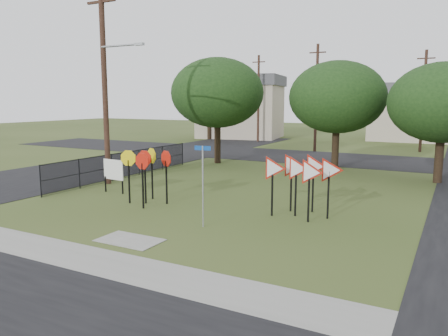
# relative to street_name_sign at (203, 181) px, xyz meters

# --- Properties ---
(ground) EXTENTS (140.00, 140.00, 0.00)m
(ground) POSITION_rel_street_name_sign_xyz_m (-1.24, 0.00, -1.63)
(ground) COLOR #33451A
(sidewalk) EXTENTS (30.00, 1.60, 0.02)m
(sidewalk) POSITION_rel_street_name_sign_xyz_m (-1.24, -4.20, -1.62)
(sidewalk) COLOR gray
(sidewalk) RESTS_ON ground
(planting_strip) EXTENTS (30.00, 0.80, 0.02)m
(planting_strip) POSITION_rel_street_name_sign_xyz_m (-1.24, -5.40, -1.62)
(planting_strip) COLOR #33451A
(planting_strip) RESTS_ON ground
(street_left) EXTENTS (8.00, 50.00, 0.02)m
(street_left) POSITION_rel_street_name_sign_xyz_m (-13.24, 10.00, -1.62)
(street_left) COLOR black
(street_left) RESTS_ON ground
(street_far) EXTENTS (60.00, 8.00, 0.02)m
(street_far) POSITION_rel_street_name_sign_xyz_m (-1.24, 20.00, -1.62)
(street_far) COLOR black
(street_far) RESTS_ON ground
(curb_pad) EXTENTS (2.00, 1.20, 0.02)m
(curb_pad) POSITION_rel_street_name_sign_xyz_m (-1.24, -2.40, -1.62)
(curb_pad) COLOR gray
(curb_pad) RESTS_ON ground
(street_name_sign) EXTENTS (0.58, 0.11, 2.82)m
(street_name_sign) POSITION_rel_street_name_sign_xyz_m (0.00, 0.00, 0.00)
(street_name_sign) COLOR #9CA0A5
(street_name_sign) RESTS_ON ground
(stop_sign_cluster) EXTENTS (2.16, 1.76, 2.29)m
(stop_sign_cluster) POSITION_rel_street_name_sign_xyz_m (-3.88, 1.87, 0.08)
(stop_sign_cluster) COLOR black
(stop_sign_cluster) RESTS_ON ground
(yield_sign_cluster) EXTENTS (2.97, 1.58, 2.34)m
(yield_sign_cluster) POSITION_rel_street_name_sign_xyz_m (2.51, 3.01, 0.09)
(yield_sign_cluster) COLOR black
(yield_sign_cluster) RESTS_ON ground
(info_board) EXTENTS (1.27, 0.16, 1.59)m
(info_board) POSITION_rel_street_name_sign_xyz_m (-6.66, 2.86, -0.58)
(info_board) COLOR black
(info_board) RESTS_ON ground
(utility_pole_main) EXTENTS (3.55, 0.33, 10.00)m
(utility_pole_main) POSITION_rel_street_name_sign_xyz_m (-8.48, 4.50, 3.58)
(utility_pole_main) COLOR #41281E
(utility_pole_main) RESTS_ON ground
(far_pole_a) EXTENTS (1.40, 0.24, 9.00)m
(far_pole_a) POSITION_rel_street_name_sign_xyz_m (-3.24, 24.00, 2.97)
(far_pole_a) COLOR #41281E
(far_pole_a) RESTS_ON ground
(far_pole_b) EXTENTS (1.40, 0.24, 8.50)m
(far_pole_b) POSITION_rel_street_name_sign_xyz_m (4.76, 28.00, 2.72)
(far_pole_b) COLOR #41281E
(far_pole_b) RESTS_ON ground
(far_pole_c) EXTENTS (1.40, 0.24, 9.00)m
(far_pole_c) POSITION_rel_street_name_sign_xyz_m (-11.24, 30.00, 2.97)
(far_pole_c) COLOR #41281E
(far_pole_c) RESTS_ON ground
(fence_run) EXTENTS (0.05, 11.55, 1.50)m
(fence_run) POSITION_rel_street_name_sign_xyz_m (-8.84, 6.25, -0.85)
(fence_run) COLOR black
(fence_run) RESTS_ON ground
(house_left) EXTENTS (10.58, 8.88, 7.20)m
(house_left) POSITION_rel_street_name_sign_xyz_m (-15.24, 34.00, 2.02)
(house_left) COLOR #C0B29B
(house_left) RESTS_ON ground
(house_mid) EXTENTS (8.40, 8.40, 6.20)m
(house_mid) POSITION_rel_street_name_sign_xyz_m (2.76, 40.00, 1.52)
(house_mid) COLOR #C0B29B
(house_mid) RESTS_ON ground
(tree_near_left) EXTENTS (6.40, 6.40, 7.27)m
(tree_near_left) POSITION_rel_street_name_sign_xyz_m (-7.24, 14.00, 3.23)
(tree_near_left) COLOR #2E2114
(tree_near_left) RESTS_ON ground
(tree_near_mid) EXTENTS (6.00, 6.00, 6.80)m
(tree_near_mid) POSITION_rel_street_name_sign_xyz_m (0.76, 15.00, 2.91)
(tree_near_mid) COLOR #2E2114
(tree_near_mid) RESTS_ON ground
(tree_near_right) EXTENTS (5.60, 5.60, 6.33)m
(tree_near_right) POSITION_rel_street_name_sign_xyz_m (6.76, 13.00, 2.59)
(tree_near_right) COLOR #2E2114
(tree_near_right) RESTS_ON ground
(tree_far_left) EXTENTS (6.80, 6.80, 7.73)m
(tree_far_left) POSITION_rel_street_name_sign_xyz_m (-17.24, 30.00, 3.54)
(tree_far_left) COLOR #2E2114
(tree_far_left) RESTS_ON ground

